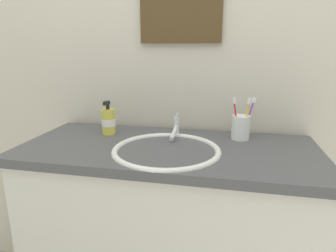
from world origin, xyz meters
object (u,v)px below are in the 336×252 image
Objects in this scene: faucet at (176,128)px; toothbrush_cup at (241,127)px; toothbrush_purple at (249,115)px; toothbrush_yellow at (246,116)px; toothbrush_red at (236,116)px; soap_dispenser at (109,121)px.

toothbrush_cup is (0.28, 0.02, 0.01)m from faucet.
toothbrush_purple reaches higher than faucet.
faucet is at bearing -178.62° from toothbrush_yellow.
toothbrush_purple is 0.99× the size of toothbrush_yellow.
toothbrush_purple is at bearing 34.42° from toothbrush_cup.
toothbrush_cup is 0.59× the size of toothbrush_purple.
toothbrush_red reaches higher than soap_dispenser.
faucet is 1.06× the size of soap_dispenser.
toothbrush_red is at bearing 0.79° from faucet.
toothbrush_cup is 0.58× the size of toothbrush_red.
toothbrush_purple is 1.14× the size of soap_dispenser.
toothbrush_yellow is (0.04, 0.00, -0.00)m from toothbrush_red.
toothbrush_yellow reaches higher than soap_dispenser.
toothbrush_yellow is at bearing 4.81° from toothbrush_red.
toothbrush_purple is at bearing 68.76° from toothbrush_yellow.
toothbrush_cup is 0.06m from toothbrush_red.
toothbrush_purple is at bearing 7.84° from faucet.
toothbrush_yellow is at bearing -32.91° from toothbrush_cup.
toothbrush_red is at bearing -145.05° from toothbrush_cup.
toothbrush_cup is at bearing -145.58° from toothbrush_purple.
faucet is at bearing 4.27° from soap_dispenser.
toothbrush_yellow is (0.30, 0.01, 0.07)m from faucet.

